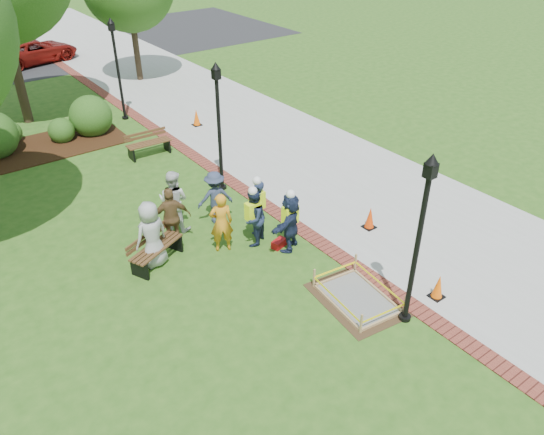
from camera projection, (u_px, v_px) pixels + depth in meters
ground at (284, 275)px, 13.85m from camera, size 100.00×100.00×0.00m
sidewalk at (234, 120)px, 23.20m from camera, size 6.00×60.00×0.02m
brick_edging at (167, 137)px, 21.54m from camera, size 0.50×60.00×0.03m
mulch_bed at (33, 150)px, 20.48m from camera, size 7.00×3.00×0.05m
parking_lot at (12, 55)px, 32.23m from camera, size 36.00×12.00×0.01m
wet_concrete_pad at (358, 292)px, 12.91m from camera, size 1.96×2.49×0.55m
bench_near at (157, 254)px, 14.18m from camera, size 1.73×1.16×0.89m
bench_far at (149, 148)px, 19.97m from camera, size 1.67×0.62×0.89m
cone_front at (438, 287)px, 12.93m from camera, size 0.34×0.34×0.68m
cone_back at (370, 218)px, 15.62m from camera, size 0.36×0.36×0.70m
cone_far at (197, 118)px, 22.48m from camera, size 0.36×0.36×0.72m
toolbox at (279, 243)px, 14.91m from camera, size 0.49×0.35×0.22m
lamp_near at (420, 231)px, 11.14m from camera, size 0.28×0.28×4.26m
lamp_mid at (219, 119)px, 16.59m from camera, size 0.28×0.28×4.26m
lamp_far at (117, 62)px, 22.03m from camera, size 0.28×0.28×4.26m
shrub_c at (64, 141)px, 21.27m from camera, size 1.03×1.03×1.03m
shrub_d at (94, 133)px, 21.96m from camera, size 1.71×1.71×1.71m
shrub_e at (12, 142)px, 21.17m from camera, size 0.93×0.93×0.93m
casual_person_a at (151, 235)px, 13.79m from camera, size 0.66×0.48×1.88m
casual_person_b at (221, 223)px, 14.40m from camera, size 0.66×0.54×1.76m
casual_person_c at (174, 201)px, 15.30m from camera, size 0.67×0.71×1.87m
casual_person_d at (172, 218)px, 14.59m from camera, size 0.66×0.54×1.79m
casual_person_e at (215, 197)px, 15.70m from camera, size 0.60×0.47×1.65m
hivis_worker_a at (290, 220)px, 14.44m from camera, size 0.65×0.58×1.86m
hivis_worker_b at (257, 205)px, 15.15m from camera, size 0.63×0.57×1.82m
hivis_worker_c at (253, 216)px, 14.64m from camera, size 0.64×0.58×1.83m
parked_car_c at (38, 63)px, 30.92m from camera, size 2.79×4.68×1.43m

